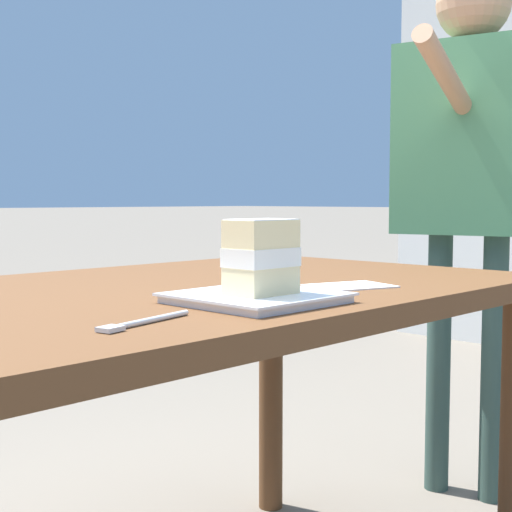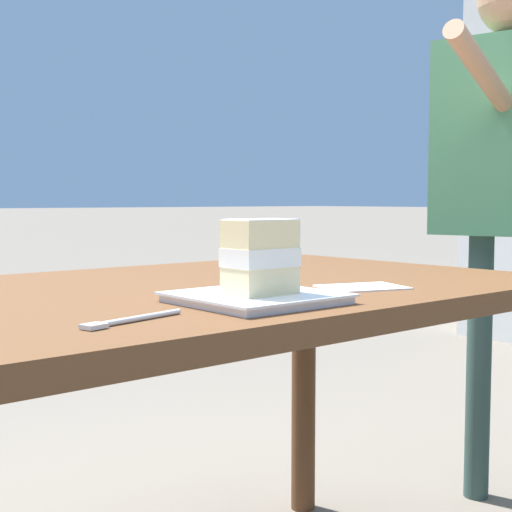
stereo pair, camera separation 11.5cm
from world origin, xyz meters
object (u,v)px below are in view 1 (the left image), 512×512
cake_slice (261,257)px  dessert_fork (141,322)px  dessert_plate (256,298)px  diner_person (470,148)px  patio_table (166,340)px  paper_napkin (350,286)px

cake_slice → dessert_fork: cake_slice is taller
dessert_plate → dessert_fork: bearing=8.1°
dessert_fork → diner_person: bearing=-168.1°
patio_table → dessert_plate: bearing=84.1°
patio_table → diner_person: size_ratio=0.94×
dessert_fork → paper_napkin: dessert_fork is taller
paper_napkin → diner_person: (-0.92, -0.25, 0.32)m
paper_napkin → diner_person: 1.00m
cake_slice → paper_napkin: size_ratio=0.66×
patio_table → paper_napkin: size_ratio=8.44×
dessert_fork → patio_table: bearing=-133.3°
cake_slice → dessert_plate: bearing=-107.4°
patio_table → dessert_fork: (0.28, 0.30, 0.10)m
cake_slice → paper_napkin: cake_slice is taller
paper_napkin → patio_table: bearing=-43.5°
dessert_plate → cake_slice: bearing=72.6°
dessert_fork → paper_napkin: (-0.53, -0.06, -0.00)m
cake_slice → dessert_fork: size_ratio=0.69×
patio_table → diner_person: 1.24m
dessert_plate → cake_slice: cake_slice is taller
dessert_plate → paper_napkin: (-0.28, -0.02, -0.01)m
dessert_plate → dessert_fork: size_ratio=1.37×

